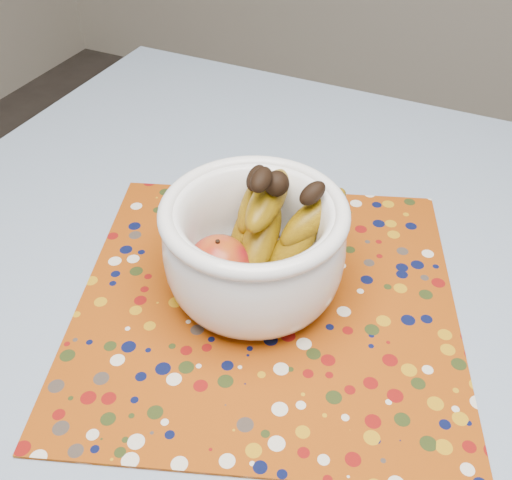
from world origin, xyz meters
TOP-DOWN VIEW (x-y plane):
  - table at (0.00, 0.00)m, footprint 1.20×1.20m
  - tablecloth at (0.00, 0.00)m, footprint 1.32×1.32m
  - placemat at (-0.11, 0.09)m, footprint 0.56×0.56m
  - fruit_bowl at (-0.13, 0.11)m, footprint 0.22×0.22m

SIDE VIEW (x-z plane):
  - table at x=0.00m, z-range 0.30..1.05m
  - tablecloth at x=0.00m, z-range 0.75..0.76m
  - placemat at x=-0.11m, z-range 0.76..0.76m
  - fruit_bowl at x=-0.13m, z-range 0.75..0.92m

